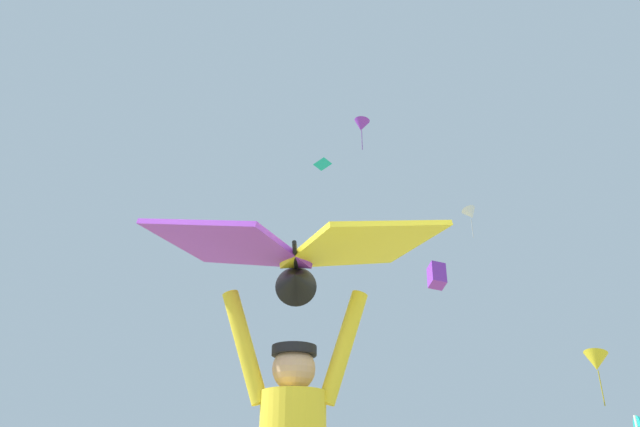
{
  "coord_description": "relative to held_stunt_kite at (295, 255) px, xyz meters",
  "views": [
    {
      "loc": [
        0.41,
        -3.16,
        0.88
      ],
      "look_at": [
        -0.09,
        1.19,
        2.97
      ],
      "focal_mm": 33.55,
      "sensor_mm": 36.0,
      "label": 1
    }
  ],
  "objects": [
    {
      "name": "distant_kite_white_overhead_distant",
      "position": [
        5.73,
        30.09,
        14.19
      ],
      "size": [
        1.25,
        1.17,
        2.05
      ],
      "color": "white"
    },
    {
      "name": "distant_kite_yellow_low_right",
      "position": [
        10.05,
        26.31,
        4.53
      ],
      "size": [
        1.35,
        1.38,
        2.59
      ],
      "color": "yellow"
    },
    {
      "name": "distant_kite_purple_mid_right",
      "position": [
        -0.31,
        21.18,
        15.03
      ],
      "size": [
        0.93,
        0.86,
        1.71
      ],
      "color": "purple"
    },
    {
      "name": "held_stunt_kite",
      "position": [
        0.0,
        0.0,
        0.0
      ],
      "size": [
        1.72,
        1.0,
        0.39
      ],
      "color": "black"
    },
    {
      "name": "distant_kite_purple_high_left",
      "position": [
        3.25,
        28.25,
        9.72
      ],
      "size": [
        1.08,
        1.37,
        1.57
      ],
      "color": "purple"
    },
    {
      "name": "distant_kite_teal_low_left",
      "position": [
        -2.78,
        26.15,
        15.95
      ],
      "size": [
        0.97,
        0.99,
        0.38
      ],
      "color": "#19B2AD"
    },
    {
      "name": "distant_kite_black_high_right",
      "position": [
        -1.76,
        32.05,
        7.78
      ],
      "size": [
        0.66,
        0.66,
        0.06
      ],
      "color": "black"
    }
  ]
}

